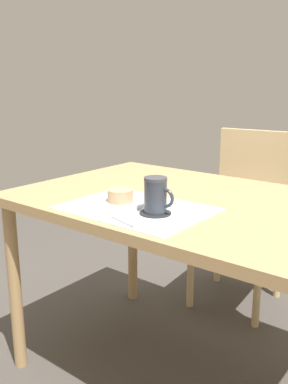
{
  "coord_description": "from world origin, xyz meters",
  "views": [
    {
      "loc": [
        0.79,
        -1.27,
        1.15
      ],
      "look_at": [
        -0.07,
        -0.18,
        0.79
      ],
      "focal_mm": 40.0,
      "sensor_mm": 36.0,
      "label": 1
    }
  ],
  "objects": [
    {
      "name": "coffee_coaster",
      "position": [
        0.02,
        -0.24,
        0.75
      ],
      "size": [
        0.1,
        0.1,
        0.0
      ],
      "primitive_type": "cylinder",
      "color": "#232328",
      "rests_on": "placemat"
    },
    {
      "name": "placemat",
      "position": [
        -0.07,
        -0.22,
        0.74
      ],
      "size": [
        0.47,
        0.34,
        0.0
      ],
      "primitive_type": "cube",
      "color": "white",
      "rests_on": "dining_table"
    },
    {
      "name": "teaspoon",
      "position": [
        -0.01,
        -0.36,
        0.75
      ],
      "size": [
        0.13,
        0.04,
        0.01
      ],
      "primitive_type": "cylinder",
      "rotation": [
        0.0,
        1.57,
        -0.27
      ],
      "color": "silver",
      "rests_on": "placemat"
    },
    {
      "name": "dining_table",
      "position": [
        0.0,
        0.0,
        0.67
      ],
      "size": [
        1.26,
        0.84,
        0.74
      ],
      "color": "tan",
      "rests_on": "ground_plane"
    },
    {
      "name": "wooden_chair",
      "position": [
        -0.13,
        0.75,
        0.49
      ],
      "size": [
        0.46,
        0.46,
        0.9
      ],
      "rotation": [
        0.0,
        0.0,
        3.23
      ],
      "color": "#D1B27F",
      "rests_on": "ground_plane"
    },
    {
      "name": "pastry_plate",
      "position": [
        -0.13,
        -0.23,
        0.75
      ],
      "size": [
        0.17,
        0.17,
        0.01
      ],
      "primitive_type": "cylinder",
      "color": "white",
      "rests_on": "placemat"
    },
    {
      "name": "ground_plane",
      "position": [
        0.0,
        0.0,
        -0.01
      ],
      "size": [
        4.4,
        4.4,
        0.02
      ],
      "primitive_type": "cube",
      "color": "#47423D"
    },
    {
      "name": "pastry",
      "position": [
        -0.13,
        -0.23,
        0.78
      ],
      "size": [
        0.09,
        0.09,
        0.04
      ],
      "primitive_type": "cylinder",
      "color": "tan",
      "rests_on": "pastry_plate"
    },
    {
      "name": "coffee_mug",
      "position": [
        0.02,
        -0.24,
        0.81
      ],
      "size": [
        0.11,
        0.07,
        0.11
      ],
      "color": "#2D333D",
      "rests_on": "coffee_coaster"
    }
  ]
}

